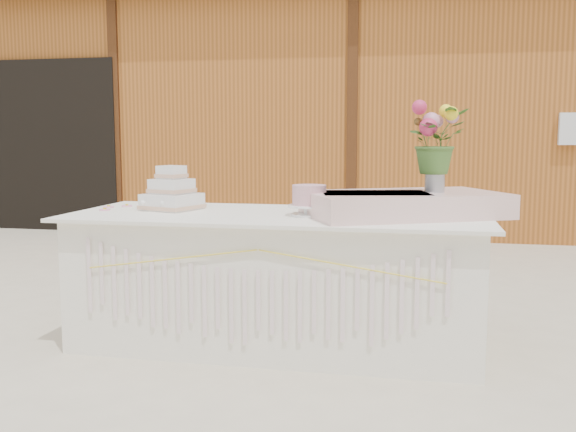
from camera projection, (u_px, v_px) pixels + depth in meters
The scene contains 9 objects.
ground at pixel (278, 342), 3.80m from camera, with size 80.00×80.00×0.00m, color beige.
barn at pixel (366, 105), 9.42m from camera, with size 12.60×4.60×3.30m.
cake_table at pixel (277, 279), 3.75m from camera, with size 2.40×1.00×0.77m.
wedding_cake at pixel (172, 195), 3.90m from camera, with size 0.38×0.38×0.27m.
pink_cake_stand at pixel (309, 199), 3.59m from camera, with size 0.24×0.24×0.17m.
satin_runner at pixel (404, 204), 3.58m from camera, with size 1.06×0.61×0.13m, color beige.
flower_vase at pixel (435, 179), 3.58m from camera, with size 0.11×0.11×0.15m, color #B4B4B9.
bouquet at pixel (436, 132), 3.55m from camera, with size 0.33×0.28×0.36m, color #416A2A.
loose_flowers at pixel (118, 206), 4.02m from camera, with size 0.14×0.33×0.02m, color pink, non-canonical shape.
Camera 1 is at (0.81, -3.59, 1.21)m, focal length 40.00 mm.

